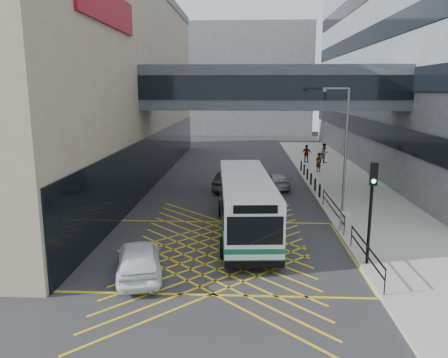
# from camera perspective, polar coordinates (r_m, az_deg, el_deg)

# --- Properties ---
(ground) EXTENTS (120.00, 120.00, 0.00)m
(ground) POSITION_cam_1_polar(r_m,az_deg,el_deg) (20.62, -0.54, -9.34)
(ground) COLOR #333335
(building_whsmith) EXTENTS (24.17, 42.00, 16.00)m
(building_whsmith) POSITION_cam_1_polar(r_m,az_deg,el_deg) (40.08, -26.26, 11.32)
(building_whsmith) COLOR tan
(building_whsmith) RESTS_ON ground
(building_far) EXTENTS (28.00, 16.00, 18.00)m
(building_far) POSITION_cam_1_polar(r_m,az_deg,el_deg) (79.31, 0.50, 12.76)
(building_far) COLOR slate
(building_far) RESTS_ON ground
(skybridge) EXTENTS (20.00, 4.10, 3.00)m
(skybridge) POSITION_cam_1_polar(r_m,az_deg,el_deg) (31.29, 6.33, 11.76)
(skybridge) COLOR #42484D
(skybridge) RESTS_ON ground
(pavement) EXTENTS (6.00, 54.00, 0.16)m
(pavement) POSITION_cam_1_polar(r_m,az_deg,el_deg) (35.88, 15.38, -0.56)
(pavement) COLOR #ABA69D
(pavement) RESTS_ON ground
(box_junction) EXTENTS (12.00, 9.00, 0.01)m
(box_junction) POSITION_cam_1_polar(r_m,az_deg,el_deg) (20.62, -0.54, -9.33)
(box_junction) COLOR gold
(box_junction) RESTS_ON ground
(bus) EXTENTS (3.25, 10.95, 3.03)m
(bus) POSITION_cam_1_polar(r_m,az_deg,el_deg) (22.71, 2.81, -3.08)
(bus) COLOR silver
(bus) RESTS_ON ground
(car_white) EXTENTS (2.92, 4.98, 1.49)m
(car_white) POSITION_cam_1_polar(r_m,az_deg,el_deg) (18.07, -11.02, -10.15)
(car_white) COLOR white
(car_white) RESTS_ON ground
(car_dark) EXTENTS (2.80, 4.91, 1.45)m
(car_dark) POSITION_cam_1_polar(r_m,az_deg,el_deg) (32.38, 0.81, -0.26)
(car_dark) COLOR black
(car_dark) RESTS_ON ground
(car_silver) EXTENTS (2.47, 4.30, 1.26)m
(car_silver) POSITION_cam_1_polar(r_m,az_deg,el_deg) (33.44, 6.68, -0.12)
(car_silver) COLOR gray
(car_silver) RESTS_ON ground
(traffic_light) EXTENTS (0.33, 0.51, 4.35)m
(traffic_light) POSITION_cam_1_polar(r_m,az_deg,el_deg) (18.82, 18.73, -2.49)
(traffic_light) COLOR black
(traffic_light) RESTS_ON pavement
(street_lamp) EXTENTS (1.66, 0.54, 7.33)m
(street_lamp) POSITION_cam_1_polar(r_m,az_deg,el_deg) (26.24, 15.31, 4.54)
(street_lamp) COLOR slate
(street_lamp) RESTS_ON pavement
(litter_bin) EXTENTS (0.56, 0.56, 0.97)m
(litter_bin) POSITION_cam_1_polar(r_m,az_deg,el_deg) (23.65, 15.51, -5.37)
(litter_bin) COLOR #ADA89E
(litter_bin) RESTS_ON pavement
(kerb_railings) EXTENTS (0.05, 12.54, 1.00)m
(kerb_railings) POSITION_cam_1_polar(r_m,az_deg,el_deg) (22.56, 15.60, -5.57)
(kerb_railings) COLOR black
(kerb_railings) RESTS_ON pavement
(bollards) EXTENTS (0.14, 10.14, 0.90)m
(bollards) POSITION_cam_1_polar(r_m,az_deg,el_deg) (35.27, 11.06, 0.32)
(bollards) COLOR black
(bollards) RESTS_ON pavement
(pedestrian_a) EXTENTS (0.83, 0.80, 1.71)m
(pedestrian_a) POSITION_cam_1_polar(r_m,az_deg,el_deg) (39.83, 12.22, 2.14)
(pedestrian_a) COLOR gray
(pedestrian_a) RESTS_ON pavement
(pedestrian_b) EXTENTS (1.10, 0.95, 1.94)m
(pedestrian_b) POSITION_cam_1_polar(r_m,az_deg,el_deg) (44.80, 12.99, 3.28)
(pedestrian_b) COLOR gray
(pedestrian_b) RESTS_ON pavement
(pedestrian_c) EXTENTS (1.17, 0.85, 1.78)m
(pedestrian_c) POSITION_cam_1_polar(r_m,az_deg,el_deg) (44.74, 10.74, 3.26)
(pedestrian_c) COLOR gray
(pedestrian_c) RESTS_ON pavement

